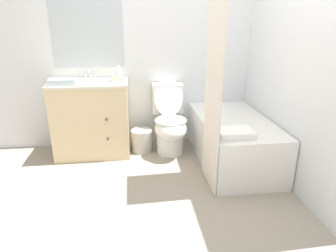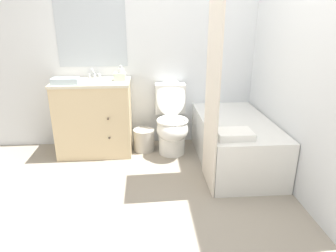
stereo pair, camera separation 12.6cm
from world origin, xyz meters
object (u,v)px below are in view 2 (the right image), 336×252
(toilet, at_px, (172,123))
(tissue_box, at_px, (120,76))
(sink_faucet, at_px, (94,75))
(wastebasket, at_px, (144,140))
(soap_dispenser, at_px, (121,74))
(hand_towel_folded, at_px, (65,81))
(bath_towel_folded, at_px, (234,134))
(vanity_cabinet, at_px, (95,116))
(bathtub, at_px, (234,141))

(toilet, bearing_deg, tissue_box, 170.73)
(tissue_box, bearing_deg, sink_faucet, 151.05)
(sink_faucet, distance_m, wastebasket, 0.97)
(toilet, height_order, soap_dispenser, soap_dispenser)
(toilet, distance_m, hand_towel_folded, 1.26)
(sink_faucet, bearing_deg, bath_towel_folded, -38.11)
(soap_dispenser, bearing_deg, vanity_cabinet, 179.79)
(soap_dispenser, distance_m, hand_towel_folded, 0.60)
(sink_faucet, xyz_separation_m, bath_towel_folded, (1.39, -1.09, -0.36))
(hand_towel_folded, xyz_separation_m, bath_towel_folded, (1.63, -0.74, -0.36))
(toilet, distance_m, tissue_box, 0.80)
(bathtub, height_order, wastebasket, bathtub)
(bathtub, relative_size, soap_dispenser, 8.25)
(toilet, xyz_separation_m, bath_towel_folded, (0.50, -0.82, 0.17))
(sink_faucet, bearing_deg, bathtub, -21.53)
(sink_faucet, relative_size, bathtub, 0.10)
(bathtub, bearing_deg, toilet, 152.38)
(vanity_cabinet, distance_m, bathtub, 1.61)
(wastebasket, height_order, bath_towel_folded, bath_towel_folded)
(vanity_cabinet, height_order, bath_towel_folded, vanity_cabinet)
(bathtub, relative_size, wastebasket, 5.17)
(toilet, xyz_separation_m, bathtub, (0.66, -0.34, -0.11))
(sink_faucet, xyz_separation_m, bathtub, (1.55, -0.61, -0.64))
(vanity_cabinet, bearing_deg, bath_towel_folded, -32.96)
(toilet, relative_size, bath_towel_folded, 2.65)
(sink_faucet, height_order, bathtub, sink_faucet)
(tissue_box, height_order, hand_towel_folded, tissue_box)
(wastebasket, height_order, tissue_box, tissue_box)
(toilet, height_order, bath_towel_folded, toilet)
(hand_towel_folded, height_order, bath_towel_folded, hand_towel_folded)
(bath_towel_folded, bearing_deg, bathtub, 71.45)
(sink_faucet, distance_m, tissue_box, 0.36)
(wastebasket, distance_m, tissue_box, 0.81)
(hand_towel_folded, bearing_deg, vanity_cabinet, 32.13)
(soap_dispenser, height_order, hand_towel_folded, soap_dispenser)
(wastebasket, relative_size, soap_dispenser, 1.60)
(sink_faucet, relative_size, soap_dispenser, 0.86)
(soap_dispenser, bearing_deg, wastebasket, -3.03)
(sink_faucet, height_order, hand_towel_folded, sink_faucet)
(tissue_box, bearing_deg, wastebasket, -6.70)
(toilet, xyz_separation_m, tissue_box, (-0.58, 0.09, 0.54))
(vanity_cabinet, distance_m, wastebasket, 0.64)
(soap_dispenser, distance_m, bath_towel_folded, 1.44)
(tissue_box, relative_size, hand_towel_folded, 0.51)
(sink_faucet, height_order, soap_dispenser, soap_dispenser)
(wastebasket, bearing_deg, bath_towel_folded, -47.05)
(wastebasket, relative_size, bath_towel_folded, 0.82)
(wastebasket, bearing_deg, tissue_box, 173.30)
(tissue_box, bearing_deg, hand_towel_folded, -163.01)
(toilet, xyz_separation_m, hand_towel_folded, (-1.14, -0.08, 0.53))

